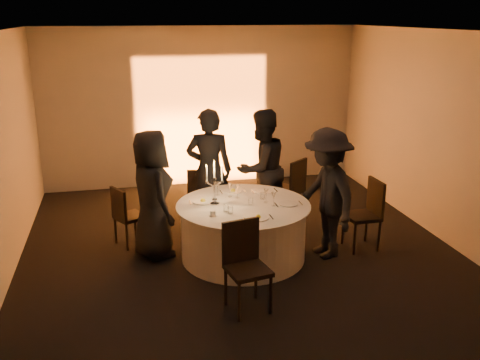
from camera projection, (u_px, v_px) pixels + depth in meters
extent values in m
plane|color=black|center=(243.00, 257.00, 7.36)|extent=(7.00, 7.00, 0.00)
plane|color=silver|center=(244.00, 31.00, 6.47)|extent=(7.00, 7.00, 0.00)
plane|color=#BCB5AF|center=(201.00, 107.00, 10.17)|extent=(7.00, 0.00, 7.00)
plane|color=#BCB5AF|center=(360.00, 274.00, 3.66)|extent=(7.00, 0.00, 7.00)
plane|color=#BCB5AF|center=(450.00, 140.00, 7.56)|extent=(0.00, 7.00, 7.00)
cube|color=black|center=(205.00, 184.00, 10.33)|extent=(0.25, 0.12, 0.10)
cylinder|color=black|center=(243.00, 256.00, 7.36)|extent=(0.60, 0.60, 0.03)
cylinder|color=black|center=(243.00, 232.00, 7.25)|extent=(0.20, 0.20, 0.75)
cylinder|color=silver|center=(243.00, 232.00, 7.25)|extent=(1.68, 1.68, 0.75)
cylinder|color=silver|center=(243.00, 205.00, 7.14)|extent=(1.80, 1.80, 0.02)
cube|color=black|center=(130.00, 217.00, 7.67)|extent=(0.52, 0.52, 0.05)
cube|color=black|center=(118.00, 204.00, 7.49)|extent=(0.22, 0.36, 0.44)
cylinder|color=black|center=(147.00, 231.00, 7.71)|extent=(0.04, 0.04, 0.41)
cylinder|color=black|center=(135.00, 224.00, 7.95)|extent=(0.04, 0.04, 0.41)
cylinder|color=black|center=(127.00, 237.00, 7.51)|extent=(0.04, 0.04, 0.41)
cylinder|color=black|center=(116.00, 230.00, 7.74)|extent=(0.04, 0.04, 0.41)
cube|color=black|center=(202.00, 196.00, 8.47)|extent=(0.49, 0.49, 0.05)
cube|color=black|center=(200.00, 184.00, 8.22)|extent=(0.40, 0.14, 0.46)
cylinder|color=black|center=(214.00, 206.00, 8.70)|extent=(0.04, 0.04, 0.43)
cylinder|color=black|center=(192.00, 205.00, 8.71)|extent=(0.04, 0.04, 0.43)
cylinder|color=black|center=(212.00, 213.00, 8.37)|extent=(0.04, 0.04, 0.43)
cylinder|color=black|center=(190.00, 213.00, 8.38)|extent=(0.04, 0.04, 0.43)
cube|color=black|center=(287.00, 190.00, 8.61)|extent=(0.63, 0.63, 0.05)
cube|color=black|center=(298.00, 176.00, 8.41)|extent=(0.37, 0.31, 0.51)
cylinder|color=black|center=(283.00, 199.00, 8.94)|extent=(0.04, 0.04, 0.48)
cylinder|color=black|center=(270.00, 205.00, 8.65)|extent=(0.04, 0.04, 0.48)
cylinder|color=black|center=(303.00, 204.00, 8.71)|extent=(0.04, 0.04, 0.48)
cylinder|color=black|center=(290.00, 210.00, 8.42)|extent=(0.04, 0.04, 0.48)
cube|color=black|center=(362.00, 216.00, 7.52)|extent=(0.45, 0.45, 0.05)
cube|color=black|center=(376.00, 197.00, 7.49)|extent=(0.06, 0.44, 0.50)
cylinder|color=black|center=(343.00, 229.00, 7.72)|extent=(0.04, 0.04, 0.47)
cylinder|color=black|center=(355.00, 239.00, 7.37)|extent=(0.04, 0.04, 0.47)
cylinder|color=black|center=(366.00, 226.00, 7.81)|extent=(0.04, 0.04, 0.47)
cylinder|color=black|center=(379.00, 236.00, 7.46)|extent=(0.04, 0.04, 0.47)
cube|color=black|center=(248.00, 270.00, 5.92)|extent=(0.52, 0.52, 0.05)
cube|color=black|center=(241.00, 241.00, 6.01)|extent=(0.44, 0.12, 0.51)
cylinder|color=black|center=(239.00, 302.00, 5.75)|extent=(0.04, 0.04, 0.48)
cylinder|color=black|center=(271.00, 295.00, 5.90)|extent=(0.04, 0.04, 0.48)
cylinder|color=black|center=(226.00, 286.00, 6.08)|extent=(0.04, 0.04, 0.48)
cylinder|color=black|center=(256.00, 280.00, 6.23)|extent=(0.04, 0.04, 0.48)
imported|color=black|center=(152.00, 194.00, 7.18)|extent=(0.79, 0.99, 1.76)
imported|color=black|center=(209.00, 171.00, 8.04)|extent=(0.78, 0.61, 1.89)
imported|color=black|center=(261.00, 169.00, 8.23)|extent=(1.11, 1.02, 1.84)
imported|color=black|center=(327.00, 194.00, 7.17)|extent=(0.84, 1.24, 1.79)
cylinder|color=white|center=(203.00, 202.00, 7.22)|extent=(0.28, 0.28, 0.01)
cube|color=silver|center=(190.00, 203.00, 7.18)|extent=(0.01, 0.17, 0.01)
cube|color=silver|center=(215.00, 201.00, 7.26)|extent=(0.02, 0.17, 0.01)
sphere|color=yellow|center=(203.00, 199.00, 7.21)|extent=(0.07, 0.07, 0.07)
cylinder|color=white|center=(233.00, 191.00, 7.63)|extent=(0.25, 0.25, 0.01)
cube|color=silver|center=(221.00, 192.00, 7.59)|extent=(0.02, 0.17, 0.01)
cube|color=silver|center=(244.00, 191.00, 7.67)|extent=(0.02, 0.17, 0.01)
sphere|color=yellow|center=(233.00, 189.00, 7.62)|extent=(0.07, 0.07, 0.07)
cylinder|color=white|center=(264.00, 191.00, 7.65)|extent=(0.27, 0.27, 0.01)
cube|color=silver|center=(253.00, 192.00, 7.62)|extent=(0.01, 0.17, 0.01)
cube|color=silver|center=(276.00, 190.00, 7.69)|extent=(0.01, 0.17, 0.01)
cylinder|color=white|center=(288.00, 204.00, 7.13)|extent=(0.25, 0.25, 0.01)
cube|color=silver|center=(276.00, 205.00, 7.09)|extent=(0.02, 0.17, 0.01)
cube|color=silver|center=(301.00, 203.00, 7.17)|extent=(0.01, 0.17, 0.01)
cylinder|color=white|center=(258.00, 218.00, 6.64)|extent=(0.26, 0.26, 0.01)
cube|color=silver|center=(245.00, 219.00, 6.60)|extent=(0.02, 0.17, 0.01)
cube|color=silver|center=(271.00, 217.00, 6.68)|extent=(0.02, 0.17, 0.01)
sphere|color=yellow|center=(258.00, 215.00, 6.63)|extent=(0.07, 0.07, 0.07)
cylinder|color=white|center=(213.00, 215.00, 6.74)|extent=(0.11, 0.11, 0.01)
cylinder|color=white|center=(213.00, 213.00, 6.73)|extent=(0.07, 0.07, 0.06)
cylinder|color=silver|center=(215.00, 204.00, 7.12)|extent=(0.12, 0.12, 0.02)
sphere|color=silver|center=(215.00, 200.00, 7.11)|extent=(0.07, 0.07, 0.07)
cylinder|color=silver|center=(215.00, 191.00, 7.07)|extent=(0.02, 0.02, 0.32)
cylinder|color=silver|center=(214.00, 178.00, 7.02)|extent=(0.05, 0.05, 0.03)
cylinder|color=white|center=(214.00, 170.00, 6.99)|extent=(0.02, 0.02, 0.21)
cone|color=#FFA32D|center=(214.00, 161.00, 6.95)|extent=(0.02, 0.02, 0.03)
cylinder|color=silver|center=(211.00, 185.00, 7.03)|extent=(0.12, 0.02, 0.08)
cylinder|color=silver|center=(207.00, 182.00, 7.01)|extent=(0.05, 0.05, 0.03)
cylinder|color=white|center=(206.00, 174.00, 6.98)|extent=(0.02, 0.02, 0.21)
cone|color=#FFA32D|center=(206.00, 165.00, 6.94)|extent=(0.02, 0.02, 0.03)
cylinder|color=silver|center=(218.00, 184.00, 7.05)|extent=(0.12, 0.02, 0.08)
cylinder|color=silver|center=(222.00, 181.00, 7.05)|extent=(0.05, 0.05, 0.03)
cylinder|color=white|center=(222.00, 173.00, 7.02)|extent=(0.02, 0.02, 0.21)
cone|color=#FFA32D|center=(222.00, 164.00, 6.99)|extent=(0.02, 0.02, 0.03)
cylinder|color=white|center=(230.00, 196.00, 7.43)|extent=(0.06, 0.06, 0.01)
cylinder|color=white|center=(230.00, 193.00, 7.42)|extent=(0.01, 0.01, 0.10)
cone|color=white|center=(230.00, 187.00, 7.39)|extent=(0.07, 0.07, 0.09)
cylinder|color=white|center=(218.00, 195.00, 7.49)|extent=(0.06, 0.06, 0.01)
cylinder|color=white|center=(218.00, 191.00, 7.48)|extent=(0.01, 0.01, 0.10)
cone|color=white|center=(217.00, 185.00, 7.45)|extent=(0.07, 0.07, 0.09)
cylinder|color=white|center=(274.00, 206.00, 7.08)|extent=(0.06, 0.06, 0.01)
cylinder|color=white|center=(274.00, 202.00, 7.06)|extent=(0.01, 0.01, 0.10)
cone|color=white|center=(274.00, 196.00, 7.03)|extent=(0.07, 0.07, 0.09)
cylinder|color=white|center=(237.00, 198.00, 7.39)|extent=(0.06, 0.06, 0.01)
cylinder|color=white|center=(237.00, 194.00, 7.37)|extent=(0.01, 0.01, 0.10)
cone|color=white|center=(237.00, 188.00, 7.35)|extent=(0.07, 0.07, 0.09)
cylinder|color=white|center=(266.00, 202.00, 7.20)|extent=(0.06, 0.06, 0.01)
cylinder|color=white|center=(266.00, 199.00, 7.19)|extent=(0.01, 0.01, 0.10)
cone|color=white|center=(266.00, 192.00, 7.16)|extent=(0.07, 0.07, 0.09)
cylinder|color=white|center=(226.00, 208.00, 6.86)|extent=(0.07, 0.07, 0.09)
cylinder|color=white|center=(231.00, 210.00, 6.79)|extent=(0.07, 0.07, 0.09)
cylinder|color=white|center=(263.00, 196.00, 7.33)|extent=(0.07, 0.07, 0.09)
cylinder|color=white|center=(251.00, 201.00, 7.11)|extent=(0.07, 0.07, 0.09)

